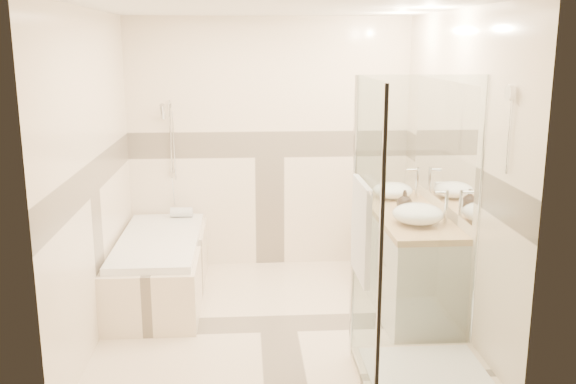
{
  "coord_description": "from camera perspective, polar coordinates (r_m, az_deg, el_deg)",
  "views": [
    {
      "loc": [
        -0.25,
        -4.87,
        2.24
      ],
      "look_at": [
        0.1,
        0.25,
        1.05
      ],
      "focal_mm": 40.0,
      "sensor_mm": 36.0,
      "label": 1
    }
  ],
  "objects": [
    {
      "name": "rolled_towel",
      "position": [
        6.44,
        -9.44,
        -1.79
      ],
      "size": [
        0.22,
        0.1,
        0.1
      ],
      "primitive_type": "cylinder",
      "rotation": [
        0.0,
        1.57,
        0.0
      ],
      "color": "silver",
      "rests_on": "bathtub"
    },
    {
      "name": "bathtub",
      "position": [
        5.9,
        -11.31,
        -6.33
      ],
      "size": [
        0.75,
        1.7,
        0.56
      ],
      "color": "beige",
      "rests_on": "ground"
    },
    {
      "name": "faucet_near",
      "position": [
        6.0,
        11.34,
        1.01
      ],
      "size": [
        0.12,
        0.03,
        0.28
      ],
      "color": "silver",
      "rests_on": "vanity"
    },
    {
      "name": "shower_enclosure",
      "position": [
        4.4,
        10.84,
        -10.4
      ],
      "size": [
        0.96,
        0.93,
        2.04
      ],
      "color": "beige",
      "rests_on": "ground"
    },
    {
      "name": "amenity_bottle_b",
      "position": [
        5.55,
        10.33,
        -0.73
      ],
      "size": [
        0.16,
        0.16,
        0.17
      ],
      "primitive_type": "imported",
      "rotation": [
        0.0,
        0.0,
        -0.2
      ],
      "color": "black",
      "rests_on": "vanity"
    },
    {
      "name": "room",
      "position": [
        4.99,
        -0.33,
        1.7
      ],
      "size": [
        2.82,
        3.02,
        2.52
      ],
      "color": "beige",
      "rests_on": "ground"
    },
    {
      "name": "vessel_sink_far",
      "position": [
        5.16,
        11.47,
        -1.92
      ],
      "size": [
        0.4,
        0.4,
        0.16
      ],
      "primitive_type": "ellipsoid",
      "color": "white",
      "rests_on": "vanity"
    },
    {
      "name": "folded_towels",
      "position": [
        6.12,
        8.97,
        0.19
      ],
      "size": [
        0.2,
        0.29,
        0.09
      ],
      "primitive_type": "cube",
      "rotation": [
        0.0,
        0.0,
        -0.16
      ],
      "color": "silver",
      "rests_on": "vanity"
    },
    {
      "name": "amenity_bottle_a",
      "position": [
        5.54,
        10.36,
        -0.88
      ],
      "size": [
        0.08,
        0.08,
        0.15
      ],
      "primitive_type": "imported",
      "rotation": [
        0.0,
        0.0,
        -0.15
      ],
      "color": "black",
      "rests_on": "vanity"
    },
    {
      "name": "vanity",
      "position": [
        5.65,
        10.45,
        -5.9
      ],
      "size": [
        0.58,
        1.62,
        0.85
      ],
      "color": "white",
      "rests_on": "ground"
    },
    {
      "name": "faucet_far",
      "position": [
        5.2,
        13.81,
        -1.07
      ],
      "size": [
        0.11,
        0.03,
        0.27
      ],
      "color": "silver",
      "rests_on": "vanity"
    },
    {
      "name": "vessel_sink_near",
      "position": [
        5.97,
        9.31,
        0.14
      ],
      "size": [
        0.36,
        0.36,
        0.14
      ],
      "primitive_type": "ellipsoid",
      "color": "white",
      "rests_on": "vanity"
    }
  ]
}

